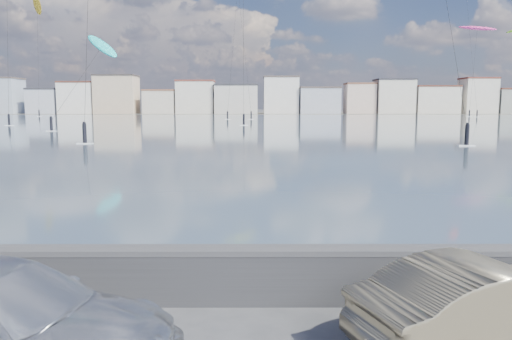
% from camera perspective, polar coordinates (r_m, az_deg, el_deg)
% --- Properties ---
extents(bay_water, '(500.00, 177.00, 0.00)m').
position_cam_1_polar(bay_water, '(97.24, -0.72, 5.45)').
color(bay_water, '#30434F').
rests_on(bay_water, ground).
extents(far_shore_strip, '(500.00, 60.00, 0.00)m').
position_cam_1_polar(far_shore_strip, '(205.70, -0.42, 6.53)').
color(far_shore_strip, '#4C473D').
rests_on(far_shore_strip, ground).
extents(seawall, '(400.00, 0.36, 1.08)m').
position_cam_1_polar(seawall, '(8.91, -6.55, -11.49)').
color(seawall, '#28282B').
rests_on(seawall, ground).
extents(far_buildings, '(240.79, 13.26, 14.60)m').
position_cam_1_polar(far_buildings, '(191.69, -0.05, 8.26)').
color(far_buildings, silver).
rests_on(far_buildings, ground).
extents(car_champagne, '(4.25, 2.70, 1.32)m').
position_cam_1_polar(car_champagne, '(8.01, 25.06, -13.78)').
color(car_champagne, tan).
rests_on(car_champagne, ground).
extents(kitesurfer_2, '(10.95, 10.41, 27.02)m').
position_cam_1_polar(kitesurfer_2, '(164.81, 23.97, 14.52)').
color(kitesurfer_2, '#E5338C').
rests_on(kitesurfer_2, ground).
extents(kitesurfer_9, '(4.73, 11.18, 36.37)m').
position_cam_1_polar(kitesurfer_9, '(171.64, -23.72, 16.71)').
color(kitesurfer_9, '#BF8C19').
rests_on(kitesurfer_9, ground).
extents(kitesurfer_14, '(6.98, 17.34, 14.93)m').
position_cam_1_polar(kitesurfer_14, '(82.91, -17.28, 13.21)').
color(kitesurfer_14, '#19BFBF').
rests_on(kitesurfer_14, ground).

